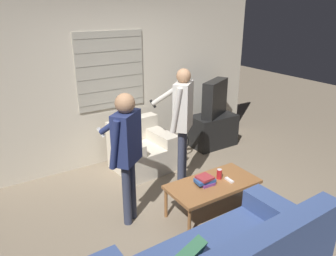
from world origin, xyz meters
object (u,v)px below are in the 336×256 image
object	(u,v)px
book_stack	(205,180)
person_right_standing	(182,115)
tv	(215,98)
person_left_standing	(126,145)
soda_can	(219,174)
spare_remote	(229,180)
coffee_table	(213,186)
armchair_beige	(141,150)
floor_fan	(180,146)

from	to	relation	value
book_stack	person_right_standing	bearing A→B (deg)	75.96
tv	person_left_standing	world-z (taller)	person_left_standing
person_left_standing	soda_can	world-z (taller)	person_left_standing
person_left_standing	spare_remote	world-z (taller)	person_left_standing
coffee_table	tv	xyz separation A→B (m)	(1.37, 1.63, 0.51)
spare_remote	armchair_beige	bearing A→B (deg)	104.63
person_left_standing	book_stack	xyz separation A→B (m)	(0.82, -0.40, -0.51)
person_left_standing	book_stack	bearing A→B (deg)	-63.65
coffee_table	spare_remote	xyz separation A→B (m)	(0.20, -0.07, 0.05)
coffee_table	spare_remote	world-z (taller)	spare_remote
armchair_beige	tv	world-z (taller)	tv
coffee_table	floor_fan	size ratio (longest dim) A/B	2.53
armchair_beige	soda_can	xyz separation A→B (m)	(0.28, -1.52, 0.19)
book_stack	soda_can	world-z (taller)	soda_can
tv	spare_remote	world-z (taller)	tv
spare_remote	floor_fan	distance (m)	1.63
tv	floor_fan	bearing A→B (deg)	-18.21
tv	book_stack	distance (m)	2.22
coffee_table	soda_can	size ratio (longest dim) A/B	8.91
tv	person_right_standing	world-z (taller)	person_right_standing
armchair_beige	tv	bearing A→B (deg)	178.22
person_left_standing	floor_fan	world-z (taller)	person_left_standing
tv	spare_remote	distance (m)	2.12
coffee_table	person_left_standing	distance (m)	1.18
coffee_table	tv	distance (m)	2.19
floor_fan	tv	bearing A→B (deg)	9.24
coffee_table	person_right_standing	world-z (taller)	person_right_standing
armchair_beige	spare_remote	world-z (taller)	armchair_beige
spare_remote	tv	bearing A→B (deg)	58.03
tv	person_left_standing	size ratio (longest dim) A/B	0.44
armchair_beige	floor_fan	xyz separation A→B (m)	(0.70, -0.06, -0.08)
armchair_beige	person_left_standing	world-z (taller)	person_left_standing
person_right_standing	soda_can	size ratio (longest dim) A/B	13.36
armchair_beige	book_stack	xyz separation A→B (m)	(0.05, -1.53, 0.18)
spare_remote	floor_fan	world-z (taller)	spare_remote
armchair_beige	book_stack	distance (m)	1.54
tv	soda_can	xyz separation A→B (m)	(-1.24, -1.59, -0.41)
person_left_standing	floor_fan	size ratio (longest dim) A/B	3.57
coffee_table	person_right_standing	size ratio (longest dim) A/B	0.67
tv	floor_fan	distance (m)	1.07
coffee_table	tv	bearing A→B (deg)	50.05
soda_can	spare_remote	world-z (taller)	soda_can
person_right_standing	book_stack	size ratio (longest dim) A/B	6.75
person_right_standing	floor_fan	size ratio (longest dim) A/B	3.79
soda_can	book_stack	bearing A→B (deg)	-175.97
coffee_table	spare_remote	bearing A→B (deg)	-20.07
book_stack	tv	bearing A→B (deg)	47.55
soda_can	person_right_standing	bearing A→B (deg)	92.81
coffee_table	soda_can	xyz separation A→B (m)	(0.13, 0.04, 0.10)
tv	spare_remote	bearing A→B (deg)	28.06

